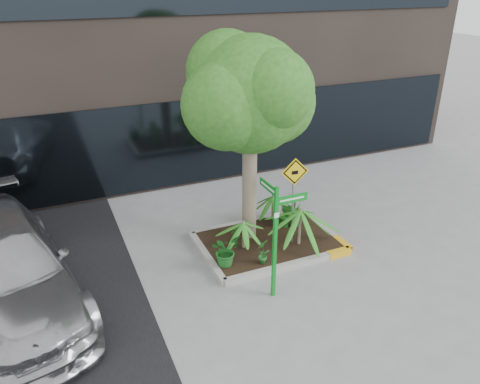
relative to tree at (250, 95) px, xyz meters
name	(u,v)px	position (x,y,z in m)	size (l,w,h in m)	color
ground	(266,253)	(0.13, -0.73, -3.63)	(80.00, 80.00, 0.00)	gray
planter	(270,242)	(0.37, -0.46, -3.53)	(3.35, 2.36, 0.15)	#9E9E99
tree	(250,95)	(0.00, 0.00, 0.00)	(3.31, 2.94, 4.97)	gray
palm_front	(301,210)	(0.91, -0.89, -2.57)	(1.09, 1.09, 1.21)	gray
palm_left	(243,223)	(-0.37, -0.50, -2.83)	(0.78, 0.78, 0.87)	gray
palm_back	(273,196)	(0.91, 0.47, -2.81)	(0.81, 0.81, 0.90)	gray
parked_car	(1,270)	(-5.44, -0.39, -2.80)	(2.34, 5.74, 1.67)	#AAAAAF
shrub_a	(225,250)	(-1.02, -0.99, -3.13)	(0.63, 0.63, 0.70)	#1A5B1D
shrub_b	(295,209)	(1.30, 0.00, -3.04)	(0.49, 0.49, 0.88)	#2C7021
shrub_c	(263,251)	(-0.24, -1.28, -3.17)	(0.32, 0.32, 0.61)	#1E6222
shrub_d	(286,215)	(1.02, -0.03, -3.14)	(0.38, 0.38, 0.68)	#1E601C
street_sign_post	(276,230)	(-0.42, -2.18, -2.12)	(0.73, 0.71, 2.45)	#0C851F
cattle_sign	(294,186)	(0.80, -0.71, -2.03)	(0.66, 0.19, 2.15)	slate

